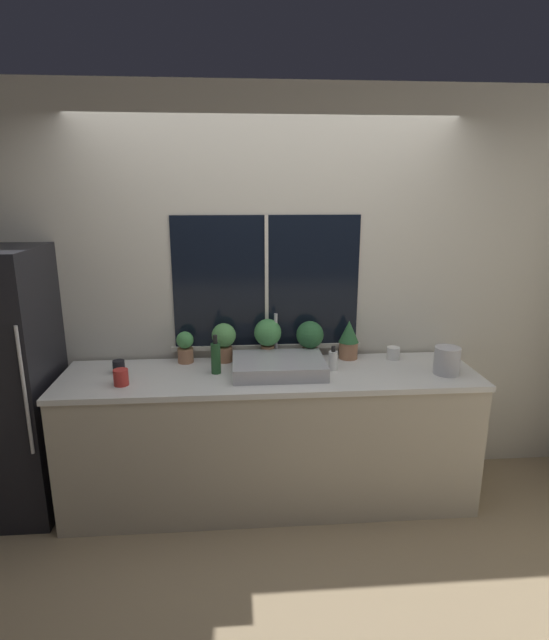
% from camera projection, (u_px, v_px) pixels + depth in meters
% --- Properties ---
extents(ground_plane, '(14.00, 14.00, 0.00)m').
position_uv_depth(ground_plane, '(274.00, 527.00, 3.11)').
color(ground_plane, '#937F60').
extents(wall_back, '(8.00, 0.09, 2.70)m').
position_uv_depth(wall_back, '(266.00, 292.00, 3.44)').
color(wall_back, beige).
rests_on(wall_back, ground_plane).
extents(wall_right, '(0.06, 7.00, 2.70)m').
position_uv_depth(wall_right, '(521.00, 270.00, 4.38)').
color(wall_right, beige).
rests_on(wall_right, ground_plane).
extents(counter, '(2.65, 0.66, 0.91)m').
position_uv_depth(counter, '(270.00, 437.00, 3.30)').
color(counter, '#B2A893').
rests_on(counter, ground_plane).
extents(refrigerator, '(0.64, 0.66, 1.71)m').
position_uv_depth(refrigerator, '(0.00, 385.00, 3.12)').
color(refrigerator, black).
rests_on(refrigerator, ground_plane).
extents(sink, '(0.58, 0.47, 0.33)m').
position_uv_depth(sink, '(279.00, 366.00, 3.18)').
color(sink, '#ADADB2').
rests_on(sink, counter).
extents(potted_plant_far_left, '(0.12, 0.12, 0.22)m').
position_uv_depth(potted_plant_far_left, '(185.00, 346.00, 3.35)').
color(potted_plant_far_left, '#9E6B4C').
rests_on(potted_plant_far_left, counter).
extents(potted_plant_left, '(0.16, 0.16, 0.27)m').
position_uv_depth(potted_plant_left, '(224.00, 340.00, 3.36)').
color(potted_plant_left, '#9E6B4C').
rests_on(potted_plant_left, counter).
extents(potted_plant_center, '(0.18, 0.18, 0.29)m').
position_uv_depth(potted_plant_center, '(268.00, 335.00, 3.38)').
color(potted_plant_center, '#9E6B4C').
rests_on(potted_plant_center, counter).
extents(potted_plant_right, '(0.19, 0.19, 0.27)m').
position_uv_depth(potted_plant_right, '(310.00, 337.00, 3.40)').
color(potted_plant_right, '#9E6B4C').
rests_on(potted_plant_right, counter).
extents(potted_plant_far_right, '(0.14, 0.14, 0.27)m').
position_uv_depth(potted_plant_far_right, '(349.00, 339.00, 3.43)').
color(potted_plant_far_right, '#9E6B4C').
rests_on(potted_plant_far_right, counter).
extents(soap_bottle, '(0.06, 0.06, 0.16)m').
position_uv_depth(soap_bottle, '(333.00, 360.00, 3.22)').
color(soap_bottle, white).
rests_on(soap_bottle, counter).
extents(bottle_tall, '(0.06, 0.06, 0.25)m').
position_uv_depth(bottle_tall, '(216.00, 357.00, 3.15)').
color(bottle_tall, '#235128').
rests_on(bottle_tall, counter).
extents(mug_white, '(0.09, 0.09, 0.08)m').
position_uv_depth(mug_white, '(393.00, 353.00, 3.44)').
color(mug_white, white).
rests_on(mug_white, counter).
extents(mug_red, '(0.09, 0.09, 0.10)m').
position_uv_depth(mug_red, '(121.00, 377.00, 2.98)').
color(mug_red, '#B72D28').
rests_on(mug_red, counter).
extents(mug_black, '(0.08, 0.08, 0.09)m').
position_uv_depth(mug_black, '(119.00, 367.00, 3.17)').
color(mug_black, black).
rests_on(mug_black, counter).
extents(kettle, '(0.16, 0.16, 0.19)m').
position_uv_depth(kettle, '(447.00, 359.00, 3.15)').
color(kettle, '#B2B2B7').
rests_on(kettle, counter).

